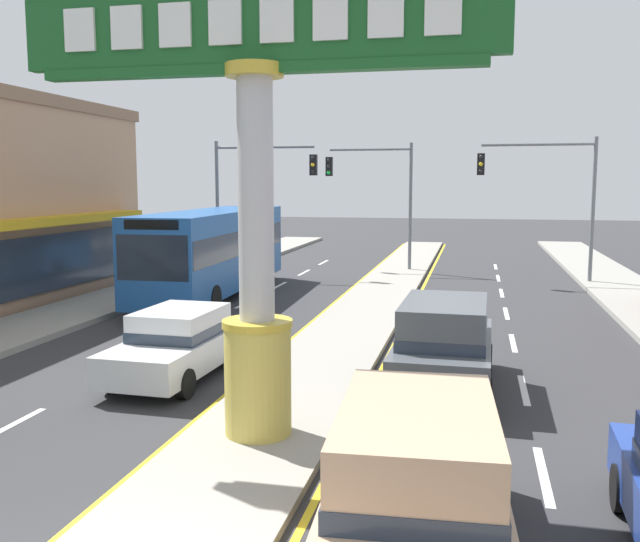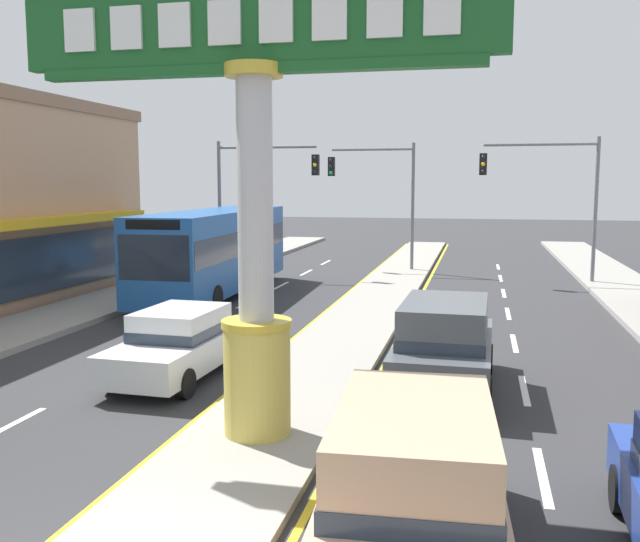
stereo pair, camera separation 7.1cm
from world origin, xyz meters
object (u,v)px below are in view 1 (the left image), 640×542
at_px(traffic_light_right_side, 550,184).
at_px(suv_kerb_right, 417,483).
at_px(district_sign, 256,182).
at_px(traffic_light_left_side, 253,184).
at_px(bus_far_right_lane, 214,248).
at_px(suv_far_left_oncoming, 444,344).
at_px(sedan_near_left_lane, 178,343).
at_px(traffic_light_median_far, 379,185).

bearing_deg(traffic_light_right_side, suv_kerb_right, -98.69).
relative_size(district_sign, traffic_light_left_side, 1.27).
bearing_deg(traffic_light_right_side, district_sign, -107.85).
bearing_deg(traffic_light_right_side, bus_far_right_lane, -154.26).
xyz_separation_m(suv_far_left_oncoming, suv_kerb_right, (0.01, -6.96, 0.00)).
bearing_deg(suv_far_left_oncoming, sedan_near_left_lane, -176.45).
relative_size(district_sign, bus_far_right_lane, 0.70).
relative_size(bus_far_right_lane, sedan_near_left_lane, 2.59).
distance_m(district_sign, suv_far_left_oncoming, 5.74).
bearing_deg(bus_far_right_lane, traffic_light_median_far, 60.29).
relative_size(bus_far_right_lane, suv_kerb_right, 2.40).
relative_size(district_sign, suv_kerb_right, 1.67).
xyz_separation_m(traffic_light_median_far, bus_far_right_lane, (-5.09, -8.92, -2.33)).
bearing_deg(district_sign, suv_far_left_oncoming, 51.65).
bearing_deg(traffic_light_left_side, suv_kerb_right, -67.89).
distance_m(bus_far_right_lane, suv_kerb_right, 19.58).
distance_m(traffic_light_left_side, traffic_light_right_side, 12.97).
relative_size(traffic_light_right_side, traffic_light_median_far, 1.00).
height_order(district_sign, traffic_light_right_side, district_sign).
xyz_separation_m(traffic_light_left_side, suv_far_left_oncoming, (9.38, -16.13, -3.26)).
xyz_separation_m(district_sign, traffic_light_left_side, (-6.48, 19.79, -0.07)).
distance_m(district_sign, traffic_light_right_side, 21.15).
bearing_deg(district_sign, bus_far_right_lane, 113.85).
bearing_deg(suv_far_left_oncoming, traffic_light_right_side, 77.71).
bearing_deg(suv_kerb_right, suv_far_left_oncoming, 90.05).
bearing_deg(traffic_light_median_far, district_sign, -87.23).
relative_size(traffic_light_left_side, traffic_light_median_far, 1.00).
distance_m(traffic_light_right_side, bus_far_right_lane, 14.28).
xyz_separation_m(traffic_light_median_far, sedan_near_left_lane, (-1.79, -19.63, -3.41)).
bearing_deg(suv_far_left_oncoming, bus_far_right_lane, 131.29).
bearing_deg(bus_far_right_lane, suv_far_left_oncoming, -48.71).
distance_m(traffic_light_left_side, suv_far_left_oncoming, 18.95).
relative_size(traffic_light_left_side, traffic_light_right_side, 1.00).
bearing_deg(traffic_light_right_side, sedan_near_left_lane, -119.13).
height_order(traffic_light_left_side, traffic_light_median_far, same).
height_order(traffic_light_left_side, suv_kerb_right, traffic_light_left_side).
bearing_deg(district_sign, suv_kerb_right, -48.70).
height_order(traffic_light_left_side, bus_far_right_lane, traffic_light_left_side).
height_order(district_sign, bus_far_right_lane, district_sign).
bearing_deg(suv_kerb_right, sedan_near_left_lane, 131.28).
height_order(traffic_light_left_side, suv_far_left_oncoming, traffic_light_left_side).
height_order(traffic_light_median_far, suv_kerb_right, traffic_light_median_far).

